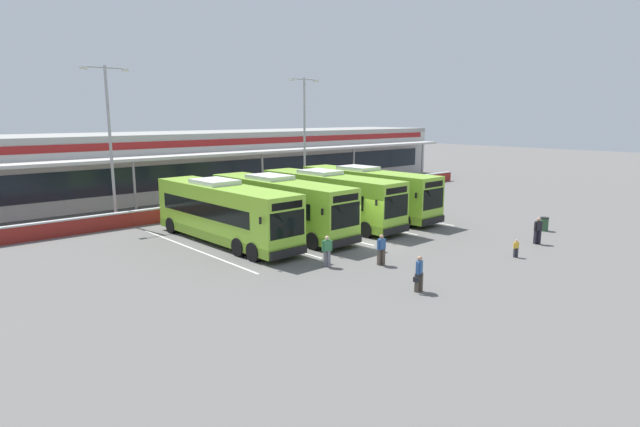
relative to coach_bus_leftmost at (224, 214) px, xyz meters
The scene contains 20 objects.
ground_plane 8.87m from the coach_bus_leftmost, 44.88° to the right, with size 200.00×200.00×0.00m, color #605E5B.
terminal_building 21.70m from the coach_bus_leftmost, 73.49° to the left, with size 70.00×13.00×6.00m.
red_barrier_wall 10.46m from the coach_bus_leftmost, 53.66° to the left, with size 60.00×0.40×1.10m.
coach_bus_leftmost is the anchor object (origin of this frame).
coach_bus_left_centre 3.98m from the coach_bus_leftmost, ahead, with size 3.00×12.18×3.78m.
coach_bus_centre 8.45m from the coach_bus_leftmost, ahead, with size 3.00×12.18×3.78m.
coach_bus_right_centre 12.58m from the coach_bus_leftmost, ahead, with size 3.00×12.18×3.78m.
bay_stripe_far_west 2.87m from the coach_bus_leftmost, behind, with size 0.14×13.00×0.01m, color silver.
bay_stripe_west 2.65m from the coach_bus_leftmost, ahead, with size 0.14×13.00×0.01m, color silver.
bay_stripe_mid_west 6.41m from the coach_bus_leftmost, ahead, with size 0.14×13.00×0.01m, color silver.
bay_stripe_centre 10.51m from the coach_bus_leftmost, ahead, with size 0.14×13.00×0.01m, color silver.
bay_stripe_mid_east 14.67m from the coach_bus_leftmost, ahead, with size 0.14×13.00×0.01m, color silver.
pedestrian_with_handbag 13.56m from the coach_bus_leftmost, 83.71° to the right, with size 0.65×0.40×1.62m.
pedestrian_in_dark_coat 10.24m from the coach_bus_leftmost, 70.66° to the right, with size 0.54×0.33×1.62m.
pedestrian_child 16.87m from the coach_bus_leftmost, 53.82° to the right, with size 0.32×0.25×1.00m.
pedestrian_near_bin 8.07m from the coach_bus_leftmost, 82.02° to the right, with size 0.51×0.41×1.62m.
pedestrian_approaching_bus 18.90m from the coach_bus_leftmost, 43.41° to the right, with size 0.53×0.39×1.62m.
lamp_post_west 11.61m from the coach_bus_leftmost, 104.60° to the left, with size 3.24×0.28×11.00m.
lamp_post_centre 18.44m from the coach_bus_leftmost, 33.76° to the left, with size 3.24×0.28×11.00m.
litter_bin 21.14m from the coach_bus_leftmost, 33.38° to the right, with size 0.54×0.54×0.93m.
Camera 1 is at (-22.36, -20.44, 7.60)m, focal length 28.92 mm.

